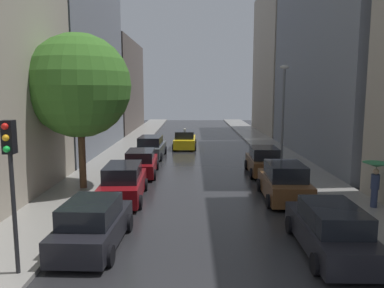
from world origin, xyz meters
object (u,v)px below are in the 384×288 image
at_px(parked_car_right_nearest, 328,230).
at_px(pedestrian_foreground, 374,173).
at_px(taxi_midroad, 183,140).
at_px(traffic_light_left_corner, 8,164).
at_px(parked_car_left_fourth, 149,148).
at_px(parked_car_right_second, 282,182).
at_px(parked_car_left_nearest, 91,225).
at_px(street_tree_left, 77,86).
at_px(lamp_post_right, 281,108).
at_px(parked_car_left_third, 139,163).
at_px(parked_car_left_second, 122,183).
at_px(parked_car_right_third, 262,161).

distance_m(parked_car_right_nearest, pedestrian_foreground, 5.65).
height_order(taxi_midroad, traffic_light_left_corner, traffic_light_left_corner).
xyz_separation_m(parked_car_left_fourth, parked_car_right_second, (7.67, -11.49, 0.05)).
xyz_separation_m(parked_car_left_nearest, street_tree_left, (-2.41, 7.22, 4.69)).
bearing_deg(traffic_light_left_corner, parked_car_right_nearest, 10.25).
bearing_deg(parked_car_right_nearest, traffic_light_left_corner, 101.42).
xyz_separation_m(pedestrian_foreground, lamp_post_right, (-1.88, 9.27, 2.39)).
xyz_separation_m(parked_car_left_fourth, street_tree_left, (-2.51, -9.84, 4.67)).
bearing_deg(parked_car_left_nearest, taxi_midroad, -4.72).
distance_m(parked_car_right_nearest, traffic_light_left_corner, 9.85).
bearing_deg(parked_car_left_third, lamp_post_right, -78.15).
xyz_separation_m(parked_car_left_second, parked_car_right_third, (7.79, 5.56, -0.01)).
bearing_deg(parked_car_left_fourth, street_tree_left, 167.78).
distance_m(parked_car_left_nearest, parked_car_left_second, 5.54).
distance_m(parked_car_right_second, lamp_post_right, 8.41).
bearing_deg(parked_car_left_fourth, traffic_light_left_corner, 177.11).
bearing_deg(parked_car_right_third, parked_car_left_third, 92.87).
relative_size(parked_car_right_third, pedestrian_foreground, 2.06).
xyz_separation_m(taxi_midroad, pedestrian_foreground, (8.64, -17.86, 0.89)).
relative_size(parked_car_left_second, taxi_midroad, 1.04).
height_order(parked_car_left_nearest, parked_car_right_second, parked_car_right_second).
xyz_separation_m(parked_car_right_third, pedestrian_foreground, (3.49, -7.20, 0.85)).
bearing_deg(parked_car_left_second, traffic_light_left_corner, 165.91).
relative_size(parked_car_left_nearest, street_tree_left, 0.54).
relative_size(parked_car_right_nearest, pedestrian_foreground, 2.43).
relative_size(parked_car_left_nearest, parked_car_right_second, 0.97).
height_order(parked_car_left_second, taxi_midroad, taxi_midroad).
height_order(parked_car_left_nearest, parked_car_right_nearest, parked_car_left_nearest).
height_order(parked_car_right_third, pedestrian_foreground, pedestrian_foreground).
bearing_deg(parked_car_right_third, parked_car_left_fourth, 53.63).
bearing_deg(parked_car_left_second, parked_car_right_third, -56.81).
relative_size(parked_car_left_nearest, pedestrian_foreground, 2.18).
height_order(parked_car_right_nearest, lamp_post_right, lamp_post_right).
height_order(parked_car_left_second, pedestrian_foreground, pedestrian_foreground).
bearing_deg(traffic_light_left_corner, parked_car_left_fourth, 85.04).
xyz_separation_m(parked_car_left_second, parked_car_left_fourth, (0.07, 11.52, -0.03)).
xyz_separation_m(parked_car_right_third, traffic_light_left_corner, (-9.38, -13.23, 2.48)).
bearing_deg(traffic_light_left_corner, parked_car_left_nearest, 53.70).
bearing_deg(parked_car_left_third, pedestrian_foreground, -123.99).
xyz_separation_m(parked_car_right_second, lamp_post_right, (1.67, 7.60, 3.21)).
bearing_deg(taxi_midroad, pedestrian_foreground, -153.07).
relative_size(parked_car_right_third, lamp_post_right, 0.61).
distance_m(taxi_midroad, pedestrian_foreground, 19.86).
height_order(traffic_light_left_corner, lamp_post_right, lamp_post_right).
distance_m(parked_car_left_second, parked_car_left_fourth, 11.52).
bearing_deg(parked_car_right_third, lamp_post_right, -36.62).
bearing_deg(parked_car_left_nearest, parked_car_right_nearest, -90.93).
xyz_separation_m(parked_car_right_nearest, street_tree_left, (-10.21, 7.65, 4.69)).
distance_m(parked_car_left_third, taxi_midroad, 11.16).
bearing_deg(parked_car_right_second, parked_car_left_third, 56.80).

